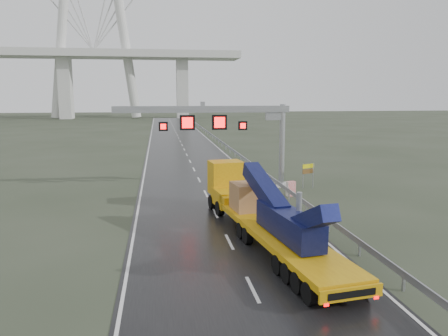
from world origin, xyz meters
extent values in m
plane|color=#2F3727|center=(0.00, 0.00, 0.00)|extent=(400.00, 400.00, 0.00)
cube|color=black|center=(0.00, 40.00, 0.01)|extent=(11.00, 200.00, 0.02)
cube|color=silver|center=(6.90, 18.00, 0.15)|extent=(1.20, 1.20, 0.30)
cylinder|color=gray|center=(6.90, 18.00, 3.60)|extent=(0.48, 0.48, 7.20)
cube|color=gray|center=(0.00, 18.00, 6.80)|extent=(14.80, 0.55, 0.55)
cube|color=gray|center=(6.10, 18.00, 6.30)|extent=(1.40, 0.35, 0.90)
cube|color=gray|center=(0.00, 18.00, 7.25)|extent=(0.35, 0.35, 0.35)
cube|color=black|center=(-1.30, 17.95, 5.70)|extent=(1.25, 0.25, 1.25)
cube|color=#FF0C0C|center=(-1.30, 17.81, 5.70)|extent=(0.90, 0.02, 0.90)
cube|color=black|center=(1.40, 17.95, 5.70)|extent=(1.25, 0.25, 1.25)
cube|color=#FF0C0C|center=(1.40, 17.81, 5.70)|extent=(0.90, 0.02, 0.90)
cube|color=black|center=(-3.30, 17.95, 5.40)|extent=(0.75, 0.25, 0.75)
cube|color=#FF0C0C|center=(-3.30, 17.81, 5.40)|extent=(0.54, 0.02, 0.54)
cube|color=black|center=(3.40, 17.95, 5.40)|extent=(0.75, 0.25, 0.75)
cube|color=#FF0C0C|center=(3.40, 17.81, 5.40)|extent=(0.54, 0.02, 0.54)
cube|color=silver|center=(-55.00, 140.00, 22.00)|extent=(160.00, 14.00, 2.50)
cube|color=silver|center=(-35.00, 140.00, 10.50)|extent=(4.00, 6.00, 21.00)
cube|color=silver|center=(5.00, 140.00, 10.50)|extent=(4.00, 6.00, 21.00)
cube|color=#DBA30C|center=(2.28, 1.95, 0.95)|extent=(4.20, 12.85, 0.32)
cube|color=#DBA30C|center=(3.15, -4.44, 0.77)|extent=(2.61, 0.46, 0.50)
cube|color=black|center=(3.16, -4.51, 0.77)|extent=(1.97, 0.28, 0.27)
cube|color=#FF0505|center=(2.13, -4.65, 0.50)|extent=(0.20, 0.06, 0.11)
cube|color=#FF0505|center=(4.18, -4.37, 0.50)|extent=(0.20, 0.06, 0.11)
cube|color=#DBA30C|center=(1.38, 8.56, 1.31)|extent=(2.47, 1.39, 0.45)
cube|color=#DBA30C|center=(1.19, 9.99, 1.08)|extent=(2.69, 3.00, 1.08)
cube|color=#DBA30C|center=(0.97, 11.60, 2.16)|extent=(2.48, 2.09, 2.35)
cube|color=black|center=(0.85, 12.51, 2.44)|extent=(2.06, 0.32, 1.08)
cube|color=#0E1342|center=(2.40, 1.05, 1.80)|extent=(1.98, 5.53, 1.26)
cube|color=#0E1342|center=(1.98, 4.18, 2.89)|extent=(1.56, 5.04, 2.30)
cube|color=#0E1342|center=(2.70, -1.18, 2.62)|extent=(1.29, 3.65, 2.18)
cylinder|color=gray|center=(2.94, 1.13, 2.62)|extent=(0.30, 0.30, 1.44)
cube|color=#B27E50|center=(1.65, 6.59, 1.92)|extent=(2.23, 2.23, 1.62)
cylinder|color=black|center=(2.83, -2.07, 0.45)|extent=(2.71, 1.25, 0.90)
cylinder|color=black|center=(1.98, 4.18, 0.45)|extent=(2.71, 1.25, 0.90)
cylinder|color=black|center=(1.00, 11.42, 0.50)|extent=(2.55, 1.31, 0.99)
cylinder|color=gray|center=(8.55, 17.00, 1.08)|extent=(0.07, 0.07, 2.16)
cylinder|color=gray|center=(9.45, 17.00, 1.08)|extent=(0.07, 0.07, 2.16)
cube|color=yellow|center=(9.00, 17.00, 1.93)|extent=(1.18, 0.54, 0.36)
cube|color=brown|center=(9.00, 17.00, 1.48)|extent=(1.18, 0.54, 0.40)
cube|color=red|center=(6.63, 14.28, 0.59)|extent=(0.78, 0.56, 1.19)
camera|label=1|loc=(-3.67, -18.56, 7.91)|focal=35.00mm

